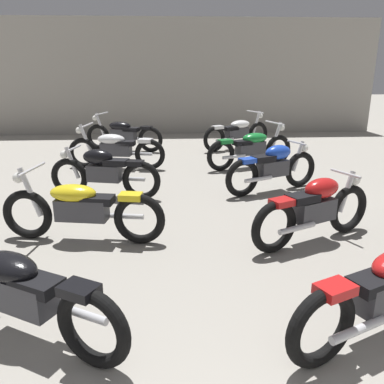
# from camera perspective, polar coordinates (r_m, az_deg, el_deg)

# --- Properties ---
(back_wall) EXTENTS (12.98, 0.24, 3.60)m
(back_wall) POSITION_cam_1_polar(r_m,az_deg,el_deg) (13.56, -2.18, 15.89)
(back_wall) COLOR #9E998E
(back_wall) RESTS_ON ground
(motorcycle_left_row_1) EXTENTS (1.95, 1.18, 0.97)m
(motorcycle_left_row_1) POSITION_cam_1_polar(r_m,az_deg,el_deg) (3.70, -23.34, -12.66)
(motorcycle_left_row_1) COLOR black
(motorcycle_left_row_1) RESTS_ON ground
(motorcycle_left_row_2) EXTENTS (2.16, 0.68, 0.97)m
(motorcycle_left_row_2) POSITION_cam_1_polar(r_m,az_deg,el_deg) (5.39, -15.39, -2.21)
(motorcycle_left_row_2) COLOR black
(motorcycle_left_row_2) RESTS_ON ground
(motorcycle_left_row_3) EXTENTS (1.95, 0.62, 0.88)m
(motorcycle_left_row_3) POSITION_cam_1_polar(r_m,az_deg,el_deg) (7.08, -12.32, 2.81)
(motorcycle_left_row_3) COLOR black
(motorcycle_left_row_3) RESTS_ON ground
(motorcycle_left_row_4) EXTENTS (2.16, 0.68, 0.97)m
(motorcycle_left_row_4) POSITION_cam_1_polar(r_m,az_deg,el_deg) (9.04, -10.74, 6.06)
(motorcycle_left_row_4) COLOR black
(motorcycle_left_row_4) RESTS_ON ground
(motorcycle_left_row_5) EXTENTS (2.09, 0.93, 0.97)m
(motorcycle_left_row_5) POSITION_cam_1_polar(r_m,az_deg,el_deg) (10.94, -9.67, 8.12)
(motorcycle_left_row_5) COLOR black
(motorcycle_left_row_5) RESTS_ON ground
(motorcycle_right_row_2) EXTENTS (1.82, 0.95, 0.88)m
(motorcycle_right_row_2) POSITION_cam_1_polar(r_m,az_deg,el_deg) (5.41, 16.93, -2.21)
(motorcycle_right_row_2) COLOR black
(motorcycle_right_row_2) RESTS_ON ground
(motorcycle_right_row_3) EXTENTS (1.85, 0.89, 0.88)m
(motorcycle_right_row_3) POSITION_cam_1_polar(r_m,az_deg,el_deg) (7.40, 11.38, 3.50)
(motorcycle_right_row_3) COLOR black
(motorcycle_right_row_3) RESTS_ON ground
(motorcycle_right_row_4) EXTENTS (2.06, 1.00, 0.97)m
(motorcycle_right_row_4) POSITION_cam_1_polar(r_m,az_deg,el_deg) (9.10, 8.35, 6.26)
(motorcycle_right_row_4) COLOR black
(motorcycle_right_row_4) RESTS_ON ground
(motorcycle_right_row_5) EXTENTS (1.95, 1.18, 0.97)m
(motorcycle_right_row_5) POSITION_cam_1_polar(r_m,az_deg,el_deg) (11.10, 6.42, 8.40)
(motorcycle_right_row_5) COLOR black
(motorcycle_right_row_5) RESTS_ON ground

